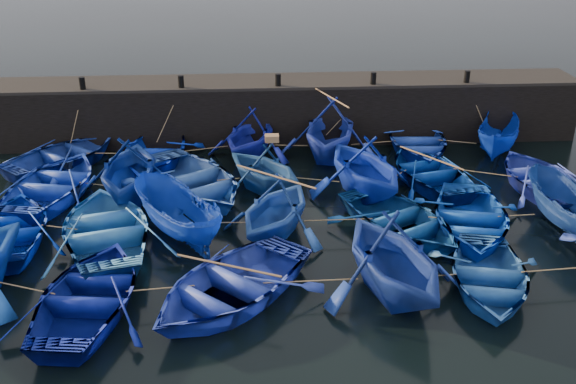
{
  "coord_description": "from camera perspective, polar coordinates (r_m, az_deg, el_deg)",
  "views": [
    {
      "loc": [
        -1.28,
        -16.45,
        9.85
      ],
      "look_at": [
        0.0,
        3.2,
        0.7
      ],
      "focal_mm": 40.0,
      "sensor_mm": 36.0,
      "label": 1
    }
  ],
  "objects": [
    {
      "name": "quay_wall",
      "position": [
        28.32,
        -0.97,
        7.24
      ],
      "size": [
        26.0,
        2.5,
        2.5
      ],
      "primitive_type": "cube",
      "color": "black",
      "rests_on": "ground"
    },
    {
      "name": "boat_16",
      "position": [
        19.88,
        -1.13,
        -1.42
      ],
      "size": [
        4.83,
        5.05,
        2.07
      ],
      "primitive_type": "imported",
      "rotation": [
        0.0,
        0.0,
        -0.49
      ],
      "color": "#204AA3",
      "rests_on": "ground"
    },
    {
      "name": "bollard_2",
      "position": [
        27.0,
        -0.89,
        9.94
      ],
      "size": [
        0.24,
        0.24,
        0.5
      ],
      "primitive_type": "cylinder",
      "color": "black",
      "rests_on": "quay_top"
    },
    {
      "name": "mooring_ropes",
      "position": [
        23.24,
        1.25,
        2.2
      ],
      "size": [
        17.64,
        11.83,
        2.1
      ],
      "color": "tan",
      "rests_on": "ground"
    },
    {
      "name": "bollard_3",
      "position": [
        27.48,
        7.59,
        9.99
      ],
      "size": [
        0.24,
        0.24,
        0.5
      ],
      "primitive_type": "cylinder",
      "color": "black",
      "rests_on": "quay_top"
    },
    {
      "name": "wooden_crate",
      "position": [
        22.66,
        -1.44,
        4.8
      ],
      "size": [
        0.49,
        0.36,
        0.24
      ],
      "primitive_type": "cube",
      "color": "#986B42",
      "rests_on": "boat_9"
    },
    {
      "name": "bollard_4",
      "position": [
        28.52,
        15.63,
        9.85
      ],
      "size": [
        0.24,
        0.24,
        0.5
      ],
      "primitive_type": "cylinder",
      "color": "black",
      "rests_on": "quay_top"
    },
    {
      "name": "boat_9",
      "position": [
        23.05,
        -2.15,
        2.25
      ],
      "size": [
        4.79,
        4.86,
        1.94
      ],
      "primitive_type": "imported",
      "rotation": [
        0.0,
        0.0,
        3.82
      ],
      "color": "navy",
      "rests_on": "ground"
    },
    {
      "name": "boat_24",
      "position": [
        18.36,
        17.41,
        -7.15
      ],
      "size": [
        4.06,
        4.99,
        0.91
      ],
      "primitive_type": "imported",
      "rotation": [
        0.0,
        0.0,
        -0.23
      ],
      "color": "#2359A8",
      "rests_on": "ground"
    },
    {
      "name": "boat_7",
      "position": [
        23.03,
        -13.92,
        2.11
      ],
      "size": [
        4.0,
        4.62,
        2.41
      ],
      "primitive_type": "imported",
      "rotation": [
        0.0,
        0.0,
        3.15
      ],
      "color": "navy",
      "rests_on": "ground"
    },
    {
      "name": "boat_4",
      "position": [
        27.33,
        11.38,
        4.46
      ],
      "size": [
        3.86,
        5.2,
        1.04
      ],
      "primitive_type": "imported",
      "rotation": [
        0.0,
        0.0,
        -0.06
      ],
      "color": "#1838A5",
      "rests_on": "ground"
    },
    {
      "name": "quay_top",
      "position": [
        27.95,
        -0.98,
        9.8
      ],
      "size": [
        26.0,
        2.5,
        0.12
      ],
      "primitive_type": "cube",
      "color": "black",
      "rests_on": "quay_wall"
    },
    {
      "name": "boat_19",
      "position": [
        22.3,
        23.26,
        -1.27
      ],
      "size": [
        1.77,
        4.07,
        1.54
      ],
      "primitive_type": "imported",
      "rotation": [
        0.0,
        0.0,
        3.21
      ],
      "color": "navy",
      "rests_on": "ground"
    },
    {
      "name": "boat_17",
      "position": [
        20.65,
        9.95,
        -2.4
      ],
      "size": [
        5.38,
        5.9,
        1.0
      ],
      "primitive_type": "imported",
      "rotation": [
        0.0,
        0.0,
        0.51
      ],
      "color": "navy",
      "rests_on": "ground"
    },
    {
      "name": "boat_11",
      "position": [
        24.51,
        12.47,
        1.86
      ],
      "size": [
        4.46,
        5.44,
        0.98
      ],
      "primitive_type": "imported",
      "rotation": [
        0.0,
        0.0,
        3.39
      ],
      "color": "navy",
      "rests_on": "ground"
    },
    {
      "name": "boat_23",
      "position": [
        17.17,
        9.32,
        -5.68
      ],
      "size": [
        5.04,
        5.48,
        2.41
      ],
      "primitive_type": "imported",
      "rotation": [
        0.0,
        0.0,
        0.28
      ],
      "color": "navy",
      "rests_on": "ground"
    },
    {
      "name": "boat_5",
      "position": [
        27.8,
        18.22,
        4.64
      ],
      "size": [
        3.25,
        4.36,
        1.59
      ],
      "primitive_type": "imported",
      "rotation": [
        0.0,
        0.0,
        -0.47
      ],
      "color": "#082CB1",
      "rests_on": "ground"
    },
    {
      "name": "bollard_0",
      "position": [
        27.79,
        -17.82,
        9.2
      ],
      "size": [
        0.24,
        0.24,
        0.5
      ],
      "primitive_type": "cylinder",
      "color": "black",
      "rests_on": "quay_top"
    },
    {
      "name": "boat_8",
      "position": [
        23.16,
        -8.55,
        1.07
      ],
      "size": [
        6.44,
        6.97,
        1.18
      ],
      "primitive_type": "imported",
      "rotation": [
        0.0,
        0.0,
        0.55
      ],
      "color": "#2B56B6",
      "rests_on": "ground"
    },
    {
      "name": "boat_14",
      "position": [
        20.45,
        -15.8,
        -3.09
      ],
      "size": [
        5.18,
        6.31,
        1.14
      ],
      "primitive_type": "imported",
      "rotation": [
        0.0,
        0.0,
        3.39
      ],
      "color": "blue",
      "rests_on": "ground"
    },
    {
      "name": "boat_12",
      "position": [
        25.07,
        21.66,
        1.19
      ],
      "size": [
        4.0,
        5.22,
        1.01
      ],
      "primitive_type": "imported",
      "rotation": [
        0.0,
        0.0,
        3.25
      ],
      "color": "#2638AE",
      "rests_on": "ground"
    },
    {
      "name": "boat_21",
      "position": [
        17.47,
        -17.13,
        -8.66
      ],
      "size": [
        4.11,
        5.32,
        1.02
      ],
      "primitive_type": "imported",
      "rotation": [
        0.0,
        0.0,
        3.02
      ],
      "color": "navy",
      "rests_on": "ground"
    },
    {
      "name": "boat_10",
      "position": [
        22.82,
        6.87,
        2.43
      ],
      "size": [
        5.13,
        5.52,
        2.37
      ],
      "primitive_type": "imported",
      "rotation": [
        0.0,
        0.0,
        3.47
      ],
      "color": "#0F2DBE",
      "rests_on": "ground"
    },
    {
      "name": "boat_0",
      "position": [
        26.89,
        -19.32,
        3.14
      ],
      "size": [
        5.85,
        5.95,
        1.01
      ],
      "primitive_type": "imported",
      "rotation": [
        0.0,
        0.0,
        2.41
      ],
      "color": "navy",
      "rests_on": "ground"
    },
    {
      "name": "loose_oars",
      "position": [
        21.32,
        3.39,
        2.41
      ],
      "size": [
        9.59,
        12.16,
        1.61
      ],
      "color": "#99724C",
      "rests_on": "ground"
    },
    {
      "name": "ground",
      "position": [
        19.22,
        0.62,
        -5.92
      ],
      "size": [
        120.0,
        120.0,
        0.0
      ],
      "primitive_type": "plane",
      "color": "black",
      "rests_on": "ground"
    },
    {
      "name": "boat_2",
      "position": [
        26.1,
        -3.41,
        5.19
      ],
      "size": [
        4.66,
        4.98,
        2.11
      ],
      "primitive_type": "imported",
      "rotation": [
        0.0,
        0.0,
        -0.36
      ],
      "color": "#151FA3",
      "rests_on": "ground"
    },
    {
      "name": "boat_18",
      "position": [
        21.18,
        15.91,
        -2.27
      ],
      "size": [
        4.53,
        5.6,
        1.03
      ],
      "primitive_type": "imported",
      "rotation": [
        0.0,
        0.0,
        -0.22
      ],
      "color": "blue",
      "rests_on": "ground"
    },
    {
      "name": "boat_13",
      "position": [
        21.62,
        -23.31,
        -2.94
      ],
      "size": [
        4.07,
        5.17,
        0.97
      ],
      "primitive_type": "imported",
      "rotation": [
        0.0,
        0.0,
        3.3
      ],
      "color": "#00249F",
      "rests_on": "ground"
    },
    {
      "name": "boat_3",
      "position": [
        26.08,
        3.75,
        5.66
      ],
      "size": [
        5.12,
        5.62,
        2.54
      ],
      "primitive_type": "imported",
      "rotation": [
        0.0,
        0.0,
        -0.22
      ],
      "color": "#1E33AD",
      "rests_on": "ground"
    },
    {
      "name": "boat_22",
      "position": [
        17.09,
        -5.27,
        -8.18
      ],
      "size": [
        6.34,
        6.45,
        1.1
      ],
      "primitive_type": "imported",
      "rotation": [
        0.0,
        0.0,
        -0.73
      ],
      "color": "#263BB8",
      "rests_on": "ground"
    },
    {
      "name": "boat_6",
      "position": [
        24.23,
        -20.1,
        0.74
      ],
      "size": [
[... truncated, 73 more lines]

